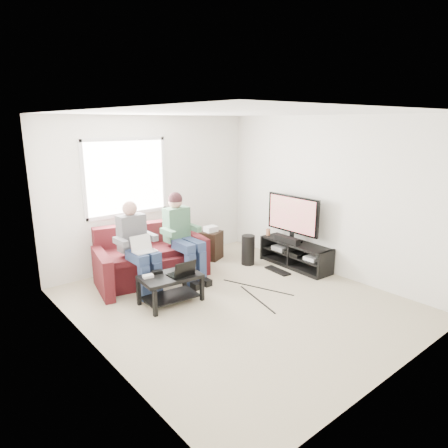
# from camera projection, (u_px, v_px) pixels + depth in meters

# --- Properties ---
(floor) EXTENTS (4.50, 4.50, 0.00)m
(floor) POSITION_uv_depth(u_px,v_px,m) (237.00, 303.00, 5.65)
(floor) COLOR tan
(floor) RESTS_ON ground
(ceiling) EXTENTS (4.50, 4.50, 0.00)m
(ceiling) POSITION_uv_depth(u_px,v_px,m) (239.00, 113.00, 5.01)
(ceiling) COLOR white
(ceiling) RESTS_ON wall_back
(wall_back) EXTENTS (4.50, 0.00, 4.50)m
(wall_back) POSITION_uv_depth(u_px,v_px,m) (153.00, 192.00, 7.01)
(wall_back) COLOR white
(wall_back) RESTS_ON floor
(wall_front) EXTENTS (4.50, 0.00, 4.50)m
(wall_front) POSITION_uv_depth(u_px,v_px,m) (401.00, 255.00, 3.65)
(wall_front) COLOR white
(wall_front) RESTS_ON floor
(wall_left) EXTENTS (0.00, 4.50, 4.50)m
(wall_left) POSITION_uv_depth(u_px,v_px,m) (92.00, 241.00, 4.09)
(wall_left) COLOR white
(wall_left) RESTS_ON floor
(wall_right) EXTENTS (0.00, 4.50, 4.50)m
(wall_right) POSITION_uv_depth(u_px,v_px,m) (328.00, 196.00, 6.57)
(wall_right) COLOR white
(wall_right) RESTS_ON floor
(window) EXTENTS (1.48, 0.04, 1.28)m
(window) POSITION_uv_depth(u_px,v_px,m) (126.00, 177.00, 6.61)
(window) COLOR white
(window) RESTS_ON wall_back
(sofa) EXTENTS (2.03, 1.18, 0.87)m
(sofa) POSITION_uv_depth(u_px,v_px,m) (151.00, 259.00, 6.48)
(sofa) COLOR #4D1513
(sofa) RESTS_ON floor
(person_left) EXTENTS (0.40, 0.71, 1.36)m
(person_left) POSITION_uv_depth(u_px,v_px,m) (137.00, 243.00, 5.88)
(person_left) COLOR navy
(person_left) RESTS_ON sofa
(person_right) EXTENTS (0.40, 0.71, 1.40)m
(person_right) POSITION_uv_depth(u_px,v_px,m) (182.00, 230.00, 6.38)
(person_right) COLOR navy
(person_right) RESTS_ON sofa
(laptop_silver) EXTENTS (0.35, 0.27, 0.24)m
(laptop_silver) POSITION_uv_depth(u_px,v_px,m) (144.00, 248.00, 5.74)
(laptop_silver) COLOR silver
(laptop_silver) RESTS_ON person_left
(coffee_table) EXTENTS (0.87, 0.58, 0.41)m
(coffee_table) POSITION_uv_depth(u_px,v_px,m) (170.00, 283.00, 5.59)
(coffee_table) COLOR black
(coffee_table) RESTS_ON floor
(laptop_black) EXTENTS (0.34, 0.25, 0.24)m
(laptop_black) POSITION_uv_depth(u_px,v_px,m) (180.00, 267.00, 5.55)
(laptop_black) COLOR black
(laptop_black) RESTS_ON coffee_table
(controller_a) EXTENTS (0.16, 0.12, 0.04)m
(controller_a) POSITION_uv_depth(u_px,v_px,m) (148.00, 276.00, 5.47)
(controller_a) COLOR silver
(controller_a) RESTS_ON coffee_table
(controller_b) EXTENTS (0.16, 0.12, 0.04)m
(controller_b) POSITION_uv_depth(u_px,v_px,m) (157.00, 272.00, 5.63)
(controller_b) COLOR black
(controller_b) RESTS_ON coffee_table
(controller_c) EXTENTS (0.14, 0.10, 0.04)m
(controller_c) POSITION_uv_depth(u_px,v_px,m) (182.00, 266.00, 5.86)
(controller_c) COLOR gray
(controller_c) RESTS_ON coffee_table
(tv_stand) EXTENTS (0.46, 1.36, 0.45)m
(tv_stand) POSITION_uv_depth(u_px,v_px,m) (295.00, 256.00, 7.03)
(tv_stand) COLOR black
(tv_stand) RESTS_ON floor
(tv) EXTENTS (0.12, 1.10, 0.81)m
(tv) POSITION_uv_depth(u_px,v_px,m) (293.00, 216.00, 6.93)
(tv) COLOR black
(tv) RESTS_ON tv_stand
(soundbar) EXTENTS (0.12, 0.50, 0.10)m
(soundbar) POSITION_uv_depth(u_px,v_px,m) (287.00, 239.00, 6.96)
(soundbar) COLOR black
(soundbar) RESTS_ON tv_stand
(drink_cup) EXTENTS (0.08, 0.08, 0.12)m
(drink_cup) POSITION_uv_depth(u_px,v_px,m) (268.00, 232.00, 7.39)
(drink_cup) COLOR #A66947
(drink_cup) RESTS_ON tv_stand
(console_white) EXTENTS (0.30, 0.22, 0.06)m
(console_white) POSITION_uv_depth(u_px,v_px,m) (314.00, 258.00, 6.72)
(console_white) COLOR silver
(console_white) RESTS_ON tv_stand
(console_grey) EXTENTS (0.34, 0.26, 0.08)m
(console_grey) POSITION_uv_depth(u_px,v_px,m) (283.00, 247.00, 7.24)
(console_grey) COLOR gray
(console_grey) RESTS_ON tv_stand
(console_black) EXTENTS (0.38, 0.30, 0.07)m
(console_black) POSITION_uv_depth(u_px,v_px,m) (298.00, 252.00, 6.98)
(console_black) COLOR black
(console_black) RESTS_ON tv_stand
(subwoofer) EXTENTS (0.24, 0.24, 0.54)m
(subwoofer) POSITION_uv_depth(u_px,v_px,m) (248.00, 250.00, 7.13)
(subwoofer) COLOR black
(subwoofer) RESTS_ON floor
(keyboard_floor) EXTENTS (0.21, 0.51, 0.03)m
(keyboard_floor) POSITION_uv_depth(u_px,v_px,m) (278.00, 271.00, 6.84)
(keyboard_floor) COLOR black
(keyboard_floor) RESTS_ON floor
(end_table) EXTENTS (0.35, 0.35, 0.63)m
(end_table) POSITION_uv_depth(u_px,v_px,m) (211.00, 244.00, 7.43)
(end_table) COLOR black
(end_table) RESTS_ON floor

